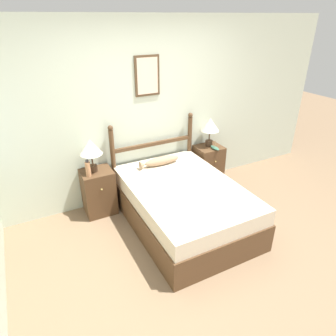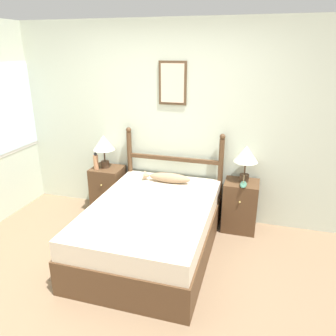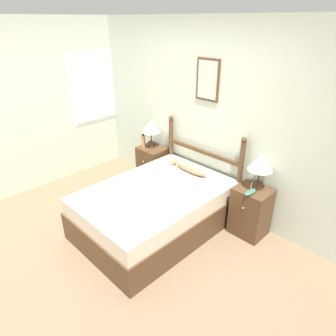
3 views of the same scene
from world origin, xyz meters
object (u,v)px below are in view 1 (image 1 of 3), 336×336
(bottle, at_px, (88,168))
(model_boat, at_px, (215,148))
(table_lamp_left, at_px, (91,148))
(nightstand_left, at_px, (99,192))
(table_lamp_right, at_px, (210,126))
(nightstand_right, at_px, (208,165))
(fish_pillow, at_px, (160,161))
(bed, at_px, (184,205))

(bottle, height_order, model_boat, bottle)
(bottle, bearing_deg, model_boat, -1.07)
(table_lamp_left, relative_size, bottle, 1.93)
(nightstand_left, xyz_separation_m, model_boat, (1.85, -0.12, 0.35))
(table_lamp_left, height_order, table_lamp_right, same)
(nightstand_left, height_order, nightstand_right, same)
(bottle, bearing_deg, table_lamp_left, 47.99)
(model_boat, bearing_deg, table_lamp_right, 91.35)
(fish_pillow, bearing_deg, table_lamp_left, 172.21)
(bottle, bearing_deg, nightstand_right, 2.38)
(nightstand_left, distance_m, table_lamp_right, 1.96)
(nightstand_left, bearing_deg, bottle, -145.37)
(nightstand_left, bearing_deg, model_boat, -3.63)
(nightstand_left, height_order, model_boat, model_boat)
(nightstand_left, distance_m, table_lamp_left, 0.66)
(table_lamp_left, distance_m, model_boat, 1.92)
(nightstand_left, height_order, bottle, bottle)
(bottle, bearing_deg, table_lamp_right, 3.60)
(table_lamp_left, relative_size, table_lamp_right, 1.00)
(bed, bearing_deg, table_lamp_right, 41.61)
(table_lamp_right, height_order, fish_pillow, table_lamp_right)
(bottle, xyz_separation_m, model_boat, (1.97, -0.04, -0.09))
(bed, height_order, bottle, bottle)
(bottle, distance_m, model_boat, 1.97)
(table_lamp_left, height_order, bottle, table_lamp_left)
(nightstand_right, height_order, bottle, bottle)
(model_boat, distance_m, fish_pillow, 0.95)
(nightstand_right, relative_size, fish_pillow, 1.06)
(nightstand_right, bearing_deg, table_lamp_left, 179.56)
(nightstand_left, bearing_deg, table_lamp_right, 1.33)
(nightstand_left, xyz_separation_m, table_lamp_left, (-0.03, 0.01, 0.66))
(model_boat, bearing_deg, bottle, 178.93)
(bed, relative_size, nightstand_left, 2.96)
(bed, distance_m, table_lamp_left, 1.42)
(table_lamp_left, relative_size, model_boat, 2.22)
(nightstand_left, xyz_separation_m, fish_pillow, (0.90, -0.11, 0.32))
(table_lamp_left, height_order, fish_pillow, table_lamp_left)
(bed, xyz_separation_m, table_lamp_left, (-0.95, 0.80, 0.69))
(nightstand_right, bearing_deg, nightstand_left, 180.00)
(bottle, distance_m, fish_pillow, 1.03)
(table_lamp_left, xyz_separation_m, fish_pillow, (0.93, -0.13, -0.33))
(bed, xyz_separation_m, bottle, (-1.03, 0.71, 0.47))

